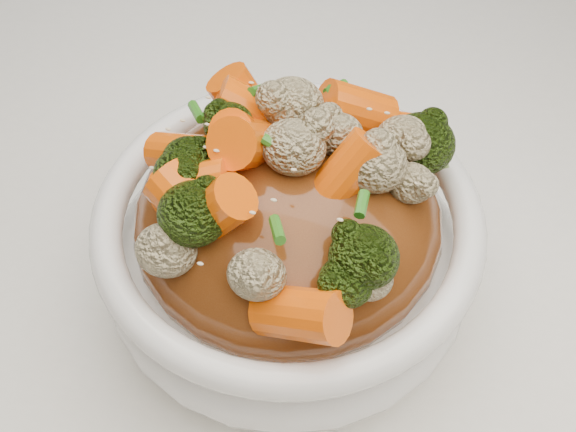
% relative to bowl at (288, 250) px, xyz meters
% --- Properties ---
extents(tablecloth, '(1.20, 0.80, 0.04)m').
position_rel_bowl_xyz_m(tablecloth, '(0.04, 0.05, -0.06)').
color(tablecloth, white).
rests_on(tablecloth, dining_table).
extents(bowl, '(0.21, 0.21, 0.08)m').
position_rel_bowl_xyz_m(bowl, '(0.00, 0.00, 0.00)').
color(bowl, white).
rests_on(bowl, tablecloth).
extents(sauce_base, '(0.17, 0.17, 0.09)m').
position_rel_bowl_xyz_m(sauce_base, '(-0.00, -0.00, 0.03)').
color(sauce_base, '#612E10').
rests_on(sauce_base, bowl).
extents(carrots, '(0.17, 0.17, 0.05)m').
position_rel_bowl_xyz_m(carrots, '(-0.00, -0.00, 0.09)').
color(carrots, '#FE6008').
rests_on(carrots, sauce_base).
extents(broccoli, '(0.17, 0.17, 0.04)m').
position_rel_bowl_xyz_m(broccoli, '(-0.00, -0.00, 0.08)').
color(broccoli, black).
rests_on(broccoli, sauce_base).
extents(cauliflower, '(0.17, 0.17, 0.03)m').
position_rel_bowl_xyz_m(cauliflower, '(-0.00, -0.00, 0.08)').
color(cauliflower, tan).
rests_on(cauliflower, sauce_base).
extents(scallions, '(0.13, 0.13, 0.02)m').
position_rel_bowl_xyz_m(scallions, '(-0.00, 0.00, 0.09)').
color(scallions, '#2C731A').
rests_on(scallions, sauce_base).
extents(sesame_seeds, '(0.15, 0.15, 0.01)m').
position_rel_bowl_xyz_m(sesame_seeds, '(0.00, 0.00, 0.09)').
color(sesame_seeds, beige).
rests_on(sesame_seeds, sauce_base).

